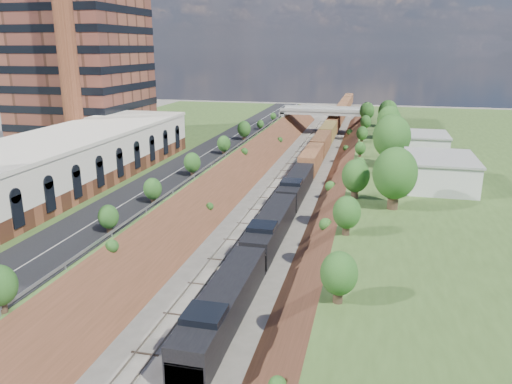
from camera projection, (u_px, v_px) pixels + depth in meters
name	position (u px, v px, depth m)	size (l,w,h in m)	color
platform_left	(106.00, 168.00, 91.10)	(44.00, 180.00, 5.00)	#395422
platform_right	(496.00, 192.00, 76.24)	(44.00, 180.00, 5.00)	#395422
embankment_left	(222.00, 189.00, 86.85)	(7.07, 180.00, 7.07)	brown
embankment_right	(350.00, 198.00, 81.90)	(7.07, 180.00, 7.07)	brown
rail_left_track	(269.00, 192.00, 84.94)	(1.58, 180.00, 0.18)	gray
rail_right_track	(299.00, 194.00, 83.76)	(1.58, 180.00, 0.18)	gray
road	(196.00, 160.00, 86.45)	(8.00, 180.00, 0.10)	black
guardrail	(219.00, 158.00, 85.20)	(0.10, 171.00, 0.70)	#99999E
commercial_building	(53.00, 164.00, 67.77)	(14.30, 62.30, 7.00)	brown
smokestack	(66.00, 40.00, 81.72)	(3.20, 3.20, 40.00)	brown
overpass	(324.00, 116.00, 140.84)	(24.50, 8.30, 7.40)	gray
white_building_near	(440.00, 172.00, 69.65)	(9.00, 12.00, 4.00)	silver
white_building_far	(423.00, 145.00, 90.35)	(8.00, 10.00, 3.60)	silver
tree_right_large	(395.00, 174.00, 59.25)	(5.25, 5.25, 7.61)	#473323
tree_left_crest	(88.00, 230.00, 47.74)	(2.45, 2.45, 3.55)	#473323
freight_train	(328.00, 133.00, 127.53)	(3.15, 193.47, 4.68)	black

